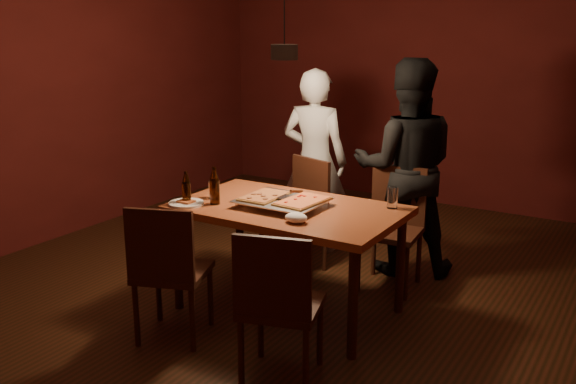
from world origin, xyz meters
The scene contains 19 objects.
room_shell centered at (0.00, 0.00, 1.40)m, with size 6.00×6.00×6.00m.
dining_table centered at (0.14, -0.18, 0.68)m, with size 1.50×0.90×0.75m.
chair_far_left centered at (-0.19, 0.56, 0.54)m, with size 0.53×0.53×0.49m.
chair_far_right centered at (0.57, 0.64, 0.54)m, with size 0.46×0.46×0.49m.
chair_near_left centered at (-0.26, -0.95, 0.54)m, with size 0.54×0.54×0.49m.
chair_near_right centered at (0.58, -1.02, 0.54)m, with size 0.52×0.52×0.49m.
pizza_tray centered at (0.10, -0.20, 0.77)m, with size 0.55×0.45×0.05m, color silver.
pizza_meat centered at (-0.03, -0.21, 0.81)m, with size 0.22×0.36×0.02m, color maroon.
pizza_cheese centered at (0.25, -0.18, 0.81)m, with size 0.24×0.37×0.02m, color gold.
spatula centered at (0.11, -0.18, 0.81)m, with size 0.09×0.24×0.04m, color silver, non-canonical shape.
beer_bottle_a centered at (-0.48, -0.48, 0.86)m, with size 0.06×0.06×0.22m.
beer_bottle_b centered at (-0.32, -0.38, 0.88)m, with size 0.07×0.07×0.26m.
water_glass_left centered at (-0.41, -0.27, 0.81)m, with size 0.08×0.08×0.12m, color silver.
water_glass_right centered at (0.75, 0.15, 0.82)m, with size 0.07×0.07×0.14m, color silver.
plate_slice centered at (-0.48, -0.50, 0.76)m, with size 0.24×0.24×0.03m.
napkin centered at (0.36, -0.45, 0.78)m, with size 0.15×0.11×0.06m, color white.
diner_white centered at (-0.33, 1.03, 0.79)m, with size 0.57×0.38×1.57m, color silver.
diner_dark centered at (0.53, 0.95, 0.84)m, with size 0.82×0.64×1.69m, color black.
pendant_lamp centered at (0.00, 0.00, 1.76)m, with size 0.18×0.18×1.10m.
Camera 1 is at (2.28, -3.69, 1.95)m, focal length 40.00 mm.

